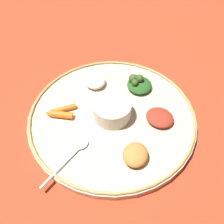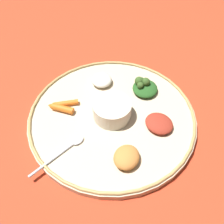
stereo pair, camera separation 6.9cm
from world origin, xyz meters
The scene contains 11 objects.
ground_plane centered at (0.00, 0.00, 0.00)m, with size 2.40×2.40×0.00m, color #B7381E.
platter centered at (0.00, 0.00, 0.01)m, with size 0.46×0.46×0.02m, color #C6B293.
platter_rim centered at (0.00, 0.00, 0.02)m, with size 0.45×0.45×0.01m, color tan.
center_bowl centered at (0.00, 0.00, 0.05)m, with size 0.10×0.10×0.05m.
spoon centered at (-0.12, -0.10, 0.02)m, with size 0.13×0.11×0.01m.
greens_pile centered at (0.10, 0.09, 0.04)m, with size 0.08×0.09×0.04m.
carrot_near_spoon centered at (-0.13, 0.05, 0.03)m, with size 0.09×0.02×0.02m.
carrot_outer centered at (-0.14, 0.03, 0.03)m, with size 0.08×0.05×0.02m.
mound_beet centered at (0.12, -0.04, 0.03)m, with size 0.08×0.07×0.02m, color maroon.
mound_rice_white centered at (-0.02, 0.13, 0.03)m, with size 0.06×0.06×0.03m, color silver.
mound_squash centered at (0.02, -0.14, 0.03)m, with size 0.07×0.06×0.03m, color #C67A38.
Camera 2 is at (-0.03, -0.44, 0.57)m, focal length 41.23 mm.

